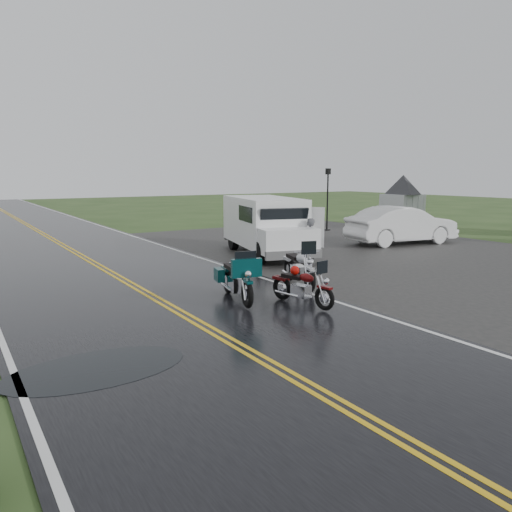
{
  "coord_description": "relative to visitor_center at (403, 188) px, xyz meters",
  "views": [
    {
      "loc": [
        -4.58,
        -9.69,
        3.3
      ],
      "look_at": [
        2.8,
        2.0,
        1.0
      ],
      "focal_mm": 35.0,
      "sensor_mm": 36.0,
      "label": 1
    }
  ],
  "objects": [
    {
      "name": "ground",
      "position": [
        -20.0,
        -12.0,
        -2.4
      ],
      "size": [
        120.0,
        120.0,
        0.0
      ],
      "primitive_type": "plane",
      "color": "#2D471E",
      "rests_on": "ground"
    },
    {
      "name": "road",
      "position": [
        -20.0,
        -2.0,
        -2.38
      ],
      "size": [
        8.0,
        100.0,
        0.04
      ],
      "primitive_type": "cube",
      "color": "black",
      "rests_on": "ground"
    },
    {
      "name": "parking_pad",
      "position": [
        -9.0,
        -7.0,
        -2.38
      ],
      "size": [
        14.0,
        24.0,
        0.03
      ],
      "primitive_type": "cube",
      "color": "black",
      "rests_on": "ground"
    },
    {
      "name": "visitor_center",
      "position": [
        0.0,
        0.0,
        0.0
      ],
      "size": [
        16.0,
        10.0,
        4.8
      ],
      "primitive_type": null,
      "color": "#A8AAAD",
      "rests_on": "ground"
    },
    {
      "name": "motorcycle_red",
      "position": [
        -17.04,
        -12.8,
        -1.81
      ],
      "size": [
        1.03,
        2.08,
        1.17
      ],
      "primitive_type": null,
      "rotation": [
        0.0,
        0.0,
        0.16
      ],
      "color": "#56090A",
      "rests_on": "ground"
    },
    {
      "name": "motorcycle_teal",
      "position": [
        -18.49,
        -11.65,
        -1.7
      ],
      "size": [
        1.38,
        2.49,
        1.39
      ],
      "primitive_type": null,
      "rotation": [
        0.0,
        0.0,
        -0.23
      ],
      "color": "#053739",
      "rests_on": "ground"
    },
    {
      "name": "motorcycle_silver",
      "position": [
        -16.22,
        -11.19,
        -1.7
      ],
      "size": [
        1.52,
        2.5,
        1.39
      ],
      "primitive_type": null,
      "rotation": [
        0.0,
        0.0,
        -0.3
      ],
      "color": "#B3B4BB",
      "rests_on": "ground"
    },
    {
      "name": "van_white",
      "position": [
        -14.93,
        -6.69,
        -1.21
      ],
      "size": [
        3.72,
        6.44,
        2.38
      ],
      "primitive_type": null,
      "rotation": [
        0.0,
        0.0,
        -0.25
      ],
      "color": "white",
      "rests_on": "ground"
    },
    {
      "name": "person_at_van",
      "position": [
        -13.19,
        -7.34,
        -1.58
      ],
      "size": [
        0.71,
        0.63,
        1.64
      ],
      "primitive_type": "imported",
      "rotation": [
        0.0,
        0.0,
        3.64
      ],
      "color": "#47484C",
      "rests_on": "ground"
    },
    {
      "name": "sedan_white",
      "position": [
        -6.38,
        -5.67,
        -1.53
      ],
      "size": [
        5.52,
        2.65,
        1.75
      ],
      "primitive_type": "imported",
      "rotation": [
        0.0,
        0.0,
        1.41
      ],
      "color": "silver",
      "rests_on": "ground"
    },
    {
      "name": "lamp_post_far_right",
      "position": [
        -5.75,
        0.44,
        -0.59
      ],
      "size": [
        0.31,
        0.31,
        3.62
      ],
      "primitive_type": null,
      "color": "black",
      "rests_on": "ground"
    }
  ]
}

